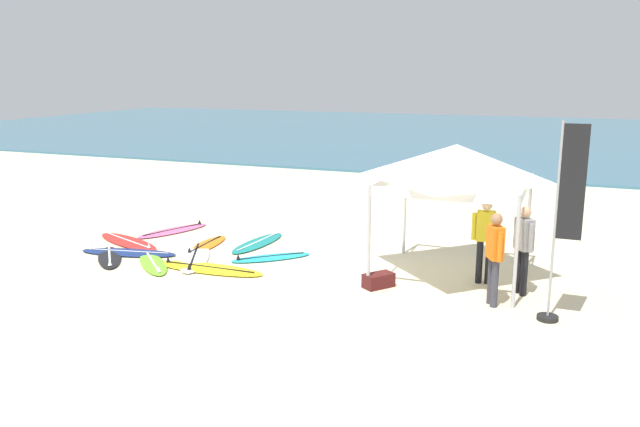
% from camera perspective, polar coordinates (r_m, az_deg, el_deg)
% --- Properties ---
extents(ground_plane, '(80.00, 80.00, 0.00)m').
position_cam_1_polar(ground_plane, '(14.07, 0.94, -4.78)').
color(ground_plane, beige).
extents(sea, '(80.00, 36.00, 0.10)m').
position_cam_1_polar(sea, '(43.85, 15.57, 6.64)').
color(sea, '#386B84').
rests_on(sea, ground).
extents(canopy_tent, '(2.85, 2.85, 2.75)m').
position_cam_1_polar(canopy_tent, '(13.18, 11.89, 4.41)').
color(canopy_tent, '#B7B7BC').
rests_on(canopy_tent, ground).
extents(surfboard_cyan, '(1.70, 1.62, 0.19)m').
position_cam_1_polar(surfboard_cyan, '(14.73, -4.37, -3.87)').
color(surfboard_cyan, '#23B2CC').
rests_on(surfboard_cyan, ground).
extents(surfboard_black, '(1.59, 1.75, 0.19)m').
position_cam_1_polar(surfboard_black, '(15.44, -18.03, -3.69)').
color(surfboard_black, black).
rests_on(surfboard_black, ground).
extents(surfboard_yellow, '(2.54, 0.69, 0.19)m').
position_cam_1_polar(surfboard_yellow, '(14.10, -9.74, -4.78)').
color(surfboard_yellow, yellow).
rests_on(surfboard_yellow, ground).
extents(surfboard_orange, '(0.63, 1.92, 0.19)m').
position_cam_1_polar(surfboard_orange, '(15.93, -10.07, -2.77)').
color(surfboard_orange, orange).
rests_on(surfboard_orange, ground).
extents(surfboard_pink, '(1.30, 2.20, 0.19)m').
position_cam_1_polar(surfboard_pink, '(17.55, -12.80, -1.47)').
color(surfboard_pink, pink).
rests_on(surfboard_pink, ground).
extents(surfboard_teal, '(0.73, 2.19, 0.19)m').
position_cam_1_polar(surfboard_teal, '(15.99, -5.48, -2.57)').
color(surfboard_teal, '#19847F').
rests_on(surfboard_teal, ground).
extents(surfboard_red, '(2.46, 1.53, 0.19)m').
position_cam_1_polar(surfboard_red, '(16.70, -16.51, -2.39)').
color(surfboard_red, red).
rests_on(surfboard_red, ground).
extents(surfboard_lime, '(1.68, 1.68, 0.19)m').
position_cam_1_polar(surfboard_lime, '(14.69, -14.47, -4.29)').
color(surfboard_lime, '#7AD12D').
rests_on(surfboard_lime, ground).
extents(surfboard_navy, '(2.40, 1.06, 0.19)m').
position_cam_1_polar(surfboard_navy, '(15.73, -16.52, -3.30)').
color(surfboard_navy, navy).
rests_on(surfboard_navy, ground).
extents(surfboard_white, '(1.71, 2.50, 0.19)m').
position_cam_1_polar(surfboard_white, '(14.98, -11.02, -3.79)').
color(surfboard_white, white).
rests_on(surfboard_white, ground).
extents(person_yellow, '(0.55, 0.25, 1.71)m').
position_cam_1_polar(person_yellow, '(13.20, 14.35, -1.88)').
color(person_yellow, black).
rests_on(person_yellow, ground).
extents(person_grey, '(0.39, 0.45, 1.71)m').
position_cam_1_polar(person_grey, '(12.76, 17.46, -2.57)').
color(person_grey, black).
rests_on(person_grey, ground).
extents(person_orange, '(0.36, 0.50, 1.71)m').
position_cam_1_polar(person_orange, '(12.01, 15.11, -3.35)').
color(person_orange, '#383842').
rests_on(person_orange, ground).
extents(banner_flag, '(0.60, 0.36, 3.40)m').
position_cam_1_polar(banner_flag, '(11.42, 20.51, -1.49)').
color(banner_flag, '#99999E').
rests_on(banner_flag, ground).
extents(gear_bag_near_tent, '(0.62, 0.67, 0.28)m').
position_cam_1_polar(gear_bag_near_tent, '(12.84, 5.17, -5.88)').
color(gear_bag_near_tent, '#4C1919').
rests_on(gear_bag_near_tent, ground).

